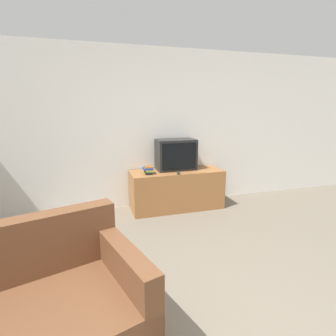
# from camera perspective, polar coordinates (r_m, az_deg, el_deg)

# --- Properties ---
(wall_back) EXTENTS (9.00, 0.06, 2.60)m
(wall_back) POSITION_cam_1_polar(r_m,az_deg,el_deg) (4.38, -5.84, 8.23)
(wall_back) COLOR white
(wall_back) RESTS_ON ground_plane
(tv_stand) EXTENTS (1.52, 0.55, 0.65)m
(tv_stand) POSITION_cam_1_polar(r_m,az_deg,el_deg) (4.40, 1.91, -4.69)
(tv_stand) COLOR #9E6638
(tv_stand) RESTS_ON ground_plane
(television) EXTENTS (0.65, 0.36, 0.51)m
(television) POSITION_cam_1_polar(r_m,az_deg,el_deg) (4.35, 1.74, 2.95)
(television) COLOR black
(television) RESTS_ON tv_stand
(couch) EXTENTS (1.84, 1.36, 0.90)m
(couch) POSITION_cam_1_polar(r_m,az_deg,el_deg) (2.17, -31.07, -28.28)
(couch) COLOR brown
(couch) RESTS_ON ground_plane
(book_stack) EXTENTS (0.16, 0.19, 0.12)m
(book_stack) POSITION_cam_1_polar(r_m,az_deg,el_deg) (4.10, -4.35, -0.44)
(book_stack) COLOR black
(book_stack) RESTS_ON tv_stand
(remote_on_stand) EXTENTS (0.08, 0.15, 0.02)m
(remote_on_stand) POSITION_cam_1_polar(r_m,az_deg,el_deg) (4.12, 2.26, -1.07)
(remote_on_stand) COLOR #2D2D2D
(remote_on_stand) RESTS_ON tv_stand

